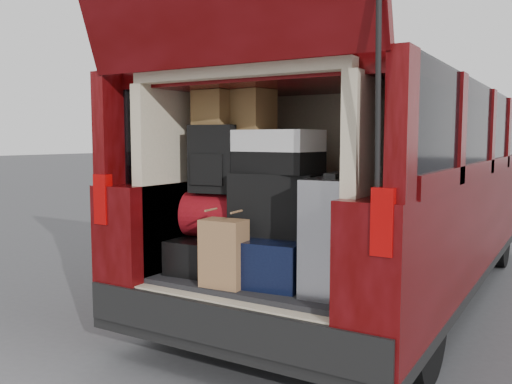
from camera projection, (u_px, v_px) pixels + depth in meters
ground at (254, 375)px, 3.18m from camera, size 80.00×80.00×0.00m
minivan at (366, 193)px, 4.67m from camera, size 1.90×5.35×2.77m
load_floor at (277, 316)px, 3.39m from camera, size 1.24×1.05×0.55m
black_hardshell at (212, 254)px, 3.43m from camera, size 0.41×0.54×0.21m
navy_hardshell at (272, 257)px, 3.21m from camera, size 0.56×0.65×0.26m
silver_roller at (334, 236)px, 2.90m from camera, size 0.29×0.43×0.62m
kraft_bag at (224, 253)px, 3.04m from camera, size 0.26×0.17×0.38m
red_duffel at (220, 215)px, 3.41m from camera, size 0.49×0.37×0.29m
black_soft_case at (277, 204)px, 3.20m from camera, size 0.54×0.36×0.37m
backpack at (215, 159)px, 3.34m from camera, size 0.31×0.22×0.42m
twotone_duffel at (273, 151)px, 3.20m from camera, size 0.59×0.34×0.25m
grocery_sack_lower at (215, 108)px, 3.36m from camera, size 0.25×0.21×0.21m
grocery_sack_upper at (252, 110)px, 3.31m from camera, size 0.28×0.24×0.25m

